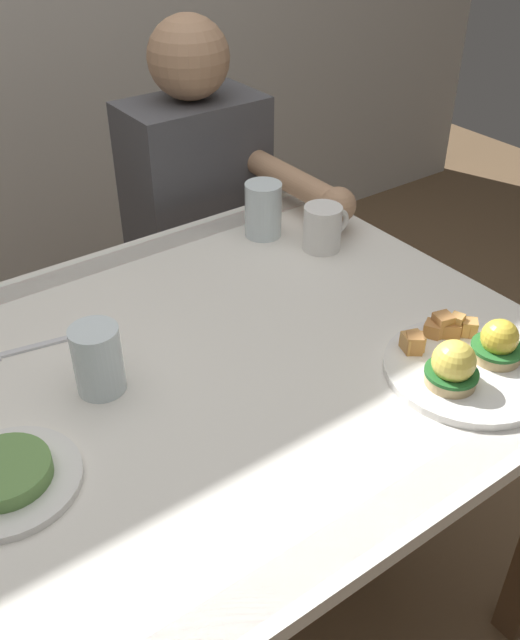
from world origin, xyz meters
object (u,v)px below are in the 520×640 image
object	(u,v)px
dining_table	(192,418)
fork	(19,351)
water_glass_near	(98,364)
water_glass_far	(263,213)
coffee_mug	(323,226)
side_plate	(6,477)
eggs_benedict_plate	(467,361)
diner_person	(205,219)

from	to	relation	value
dining_table	fork	distance (m)	0.31
fork	water_glass_near	xyz separation A→B (m)	(0.07, -0.17, 0.05)
water_glass_far	fork	bearing A→B (deg)	-170.41
coffee_mug	side_plate	world-z (taller)	coffee_mug
eggs_benedict_plate	fork	bearing A→B (deg)	139.87
diner_person	side_plate	bearing A→B (deg)	-137.39
dining_table	coffee_mug	xyz separation A→B (m)	(0.44, 0.19, 0.16)
dining_table	water_glass_far	xyz separation A→B (m)	(0.38, 0.31, 0.16)
eggs_benedict_plate	water_glass_near	distance (m)	0.58
eggs_benedict_plate	coffee_mug	xyz separation A→B (m)	(0.08, 0.46, 0.03)
fork	water_glass_far	distance (m)	0.59
eggs_benedict_plate	diner_person	size ratio (longest dim) A/B	0.24
eggs_benedict_plate	diner_person	xyz separation A→B (m)	(0.04, 0.87, -0.11)
dining_table	side_plate	bearing A→B (deg)	-168.19
coffee_mug	diner_person	size ratio (longest dim) A/B	0.10
dining_table	side_plate	world-z (taller)	side_plate
coffee_mug	diner_person	world-z (taller)	diner_person
fork	side_plate	xyz separation A→B (m)	(-0.12, -0.28, 0.01)
dining_table	side_plate	distance (m)	0.35
coffee_mug	fork	size ratio (longest dim) A/B	0.71
eggs_benedict_plate	water_glass_far	bearing A→B (deg)	88.56
side_plate	diner_person	xyz separation A→B (m)	(0.73, 0.67, -0.10)
fork	side_plate	distance (m)	0.30
dining_table	water_glass_far	size ratio (longest dim) A/B	10.08
dining_table	water_glass_near	size ratio (longest dim) A/B	10.53
water_glass_far	coffee_mug	bearing A→B (deg)	-61.24
coffee_mug	side_plate	bearing A→B (deg)	-161.65
dining_table	water_glass_far	bearing A→B (deg)	39.28
water_glass_near	side_plate	size ratio (longest dim) A/B	0.57
coffee_mug	side_plate	size ratio (longest dim) A/B	0.56
side_plate	coffee_mug	bearing A→B (deg)	18.35
coffee_mug	water_glass_near	world-z (taller)	water_glass_near
water_glass_near	water_glass_far	xyz separation A→B (m)	(0.51, 0.27, 0.00)
eggs_benedict_plate	side_plate	distance (m)	0.71
coffee_mug	fork	world-z (taller)	coffee_mug
side_plate	diner_person	world-z (taller)	diner_person
fork	water_glass_near	size ratio (longest dim) A/B	1.37
water_glass_near	water_glass_far	size ratio (longest dim) A/B	0.96
dining_table	fork	xyz separation A→B (m)	(-0.21, 0.21, 0.11)
water_glass_near	water_glass_far	distance (m)	0.57
water_glass_far	side_plate	xyz separation A→B (m)	(-0.70, -0.37, -0.04)
water_glass_near	side_plate	distance (m)	0.22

